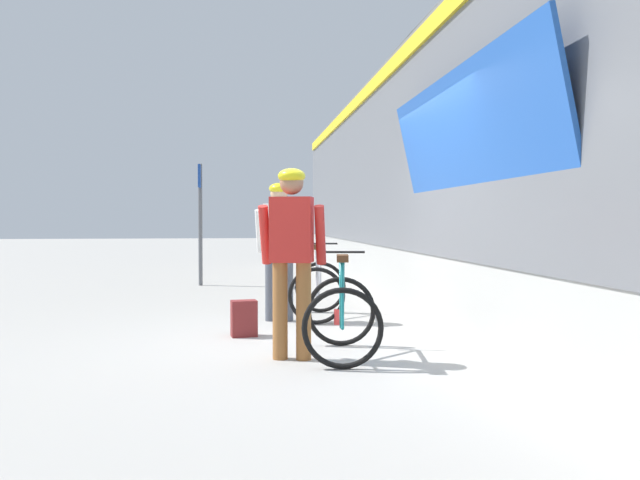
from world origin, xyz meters
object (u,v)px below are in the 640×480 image
Objects in this scene: cyclist_near_in_white at (279,239)px; bicycle_far_teal at (342,314)px; train_car at (515,169)px; cyclist_far_in_red at (292,245)px; platform_sign_post at (200,203)px; bicycle_near_silver at (318,288)px; water_bottle_near_the_bikes at (337,317)px; backpack_on_platform at (244,318)px.

bicycle_far_teal is (0.46, -2.20, -0.65)m from cyclist_near_in_white.
cyclist_far_in_red is at bearing -145.13° from train_car.
bicycle_far_teal is 7.13m from platform_sign_post.
bicycle_far_teal is at bearing 5.94° from cyclist_far_in_red.
train_car is at bearing -4.98° from bicycle_near_silver.
water_bottle_near_the_bikes is at bearing -73.09° from bicycle_near_silver.
cyclist_far_in_red is 4.40× the size of backpack_on_platform.
bicycle_far_teal is (0.47, 0.05, -0.65)m from cyclist_far_in_red.
cyclist_far_in_red is 7.00m from platform_sign_post.
train_car reaches higher than backpack_on_platform.
cyclist_far_in_red is 1.55m from backpack_on_platform.
train_car reaches higher than water_bottle_near_the_bikes.
bicycle_near_silver is 0.64m from water_bottle_near_the_bikes.
backpack_on_platform is at bearing -81.64° from platform_sign_post.
water_bottle_near_the_bikes is (0.23, 1.82, -0.31)m from bicycle_far_teal.
cyclist_near_in_white is 2.25m from cyclist_far_in_red.
cyclist_near_in_white is at bearing 150.67° from water_bottle_near_the_bikes.
platform_sign_post is (-1.74, 6.81, 1.22)m from bicycle_far_teal.
water_bottle_near_the_bikes is (-2.42, -0.31, -1.87)m from train_car.
backpack_on_platform is at bearing -113.59° from cyclist_near_in_white.
bicycle_far_teal is at bearing -60.30° from backpack_on_platform.
cyclist_far_in_red is at bearing -174.06° from bicycle_far_teal.
bicycle_far_teal is at bearing -91.69° from bicycle_near_silver.
cyclist_near_in_white is at bearing 58.16° from backpack_on_platform.
bicycle_near_silver and bicycle_far_teal have the same top height.
bicycle_far_teal is at bearing -78.32° from cyclist_near_in_white.
platform_sign_post is at bearing 105.57° from cyclist_near_in_white.
train_car is 3.75m from bicycle_far_teal.
cyclist_near_in_white reaches higher than water_bottle_near_the_bikes.
train_car is 17.79× the size of bicycle_near_silver.
backpack_on_platform is at bearing 127.96° from bicycle_far_teal.
bicycle_far_teal is at bearing -75.68° from platform_sign_post.
backpack_on_platform is at bearing 109.72° from cyclist_far_in_red.
cyclist_near_in_white and cyclist_far_in_red have the same top height.
cyclist_far_in_red is at bearing -78.54° from backpack_on_platform.
train_car is at bearing -46.80° from platform_sign_post.
train_car reaches higher than cyclist_far_in_red.
train_car is at bearing 38.76° from bicycle_far_teal.
bicycle_near_silver is at bearing 16.18° from cyclist_near_in_white.
bicycle_near_silver is 4.96m from platform_sign_post.
train_car is 3.92m from cyclist_far_in_red.
cyclist_far_in_red is at bearing -110.76° from water_bottle_near_the_bikes.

